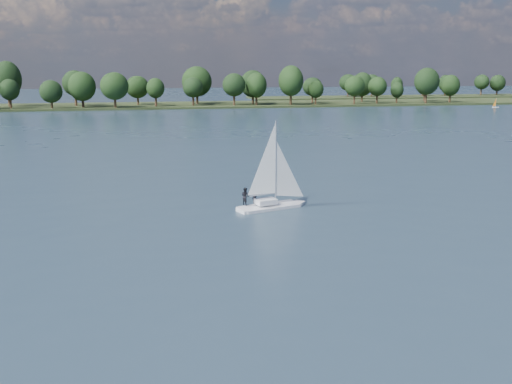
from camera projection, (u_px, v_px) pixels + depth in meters
ground at (181, 139)px, 119.59m from camera, size 700.00×700.00×0.00m
far_shore at (155, 106)px, 226.45m from camera, size 660.00×40.00×1.50m
far_shore_back at (452, 97)px, 306.50m from camera, size 220.00×30.00×1.40m
sailboat at (269, 184)px, 58.52m from camera, size 7.51×4.12×9.53m
dinghy_orange at (496, 105)px, 220.26m from camera, size 2.47×1.02×3.91m
treeline at (143, 86)px, 220.10m from camera, size 562.93×73.37×18.82m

